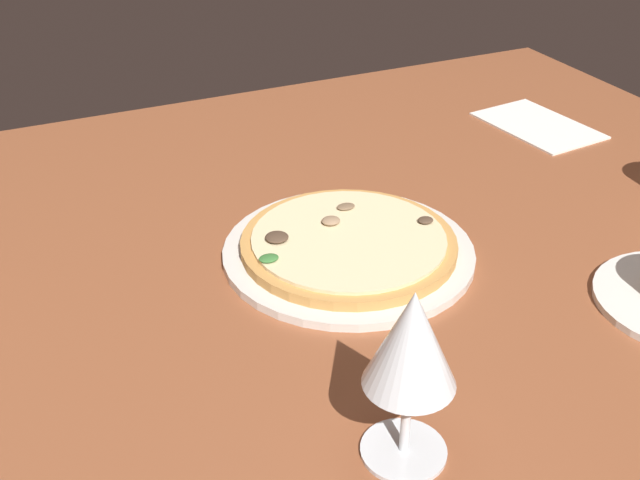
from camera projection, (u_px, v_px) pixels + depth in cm
name	position (u px, v px, depth cm)	size (l,w,h in cm)	color
dining_table	(292.00, 285.00, 89.77)	(150.00, 110.00, 4.00)	brown
pizza_main	(348.00, 246.00, 90.79)	(29.01, 29.01, 3.35)	silver
wine_glass_near	(411.00, 346.00, 59.45)	(7.39, 7.39, 16.13)	silver
paper_menu	(538.00, 125.00, 123.87)	(12.16, 18.53, 0.30)	white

